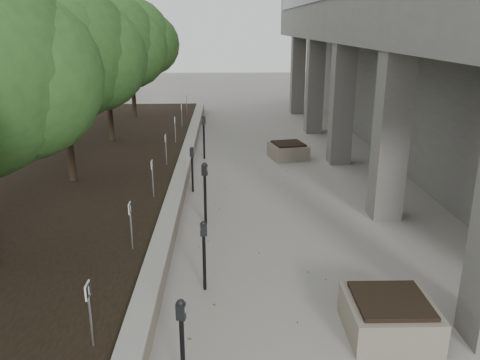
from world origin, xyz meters
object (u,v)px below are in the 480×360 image
object	(u,v)px
parking_meter_2	(204,256)
parking_meter_3	(205,193)
crabapple_tree_5	(131,58)
crabapple_tree_3	(63,82)
parking_meter_1	(182,346)
crabapple_tree_4	(106,67)
parking_meter_4	(192,170)
parking_meter_5	(204,137)
planter_back	(288,150)
planter_front	(389,316)

from	to	relation	value
parking_meter_2	parking_meter_3	xyz separation A→B (m)	(-0.09, 3.07, 0.10)
crabapple_tree_5	crabapple_tree_3	bearing A→B (deg)	-90.00
parking_meter_1	parking_meter_3	distance (m)	5.61
parking_meter_2	crabapple_tree_4	bearing A→B (deg)	99.69
crabapple_tree_3	parking_meter_4	size ratio (longest dim) A/B	4.12
parking_meter_5	planter_back	xyz separation A→B (m)	(3.00, -0.03, -0.50)
parking_meter_5	parking_meter_4	bearing A→B (deg)	-102.67
crabapple_tree_5	parking_meter_3	bearing A→B (deg)	-72.91
parking_meter_3	planter_front	distance (m)	5.38
planter_front	parking_meter_5	bearing A→B (deg)	107.12
parking_meter_1	parking_meter_4	distance (m)	7.97
parking_meter_4	planter_front	size ratio (longest dim) A/B	1.02
crabapple_tree_5	parking_meter_2	bearing A→B (deg)	-75.85
parking_meter_1	planter_back	bearing A→B (deg)	85.45
crabapple_tree_4	crabapple_tree_3	bearing A→B (deg)	-90.00
crabapple_tree_5	parking_meter_4	world-z (taller)	crabapple_tree_5
parking_meter_5	planter_front	distance (m)	10.94
crabapple_tree_3	parking_meter_3	bearing A→B (deg)	-31.43
planter_back	parking_meter_4	bearing A→B (deg)	-131.65
planter_back	parking_meter_5	bearing A→B (deg)	179.44
crabapple_tree_4	parking_meter_1	size ratio (longest dim) A/B	4.02
crabapple_tree_3	parking_meter_5	xyz separation A→B (m)	(3.54, 3.66, -2.34)
crabapple_tree_3	crabapple_tree_4	world-z (taller)	same
parking_meter_2	parking_meter_3	world-z (taller)	parking_meter_3
crabapple_tree_5	planter_front	bearing A→B (deg)	-68.08
crabapple_tree_4	parking_meter_1	bearing A→B (deg)	-74.04
parking_meter_4	planter_front	distance (m)	7.64
crabapple_tree_4	parking_meter_5	world-z (taller)	crabapple_tree_4
parking_meter_5	crabapple_tree_3	bearing A→B (deg)	-143.59
parking_meter_4	planter_back	distance (m)	4.82
crabapple_tree_4	parking_meter_4	distance (m)	6.46
crabapple_tree_5	parking_meter_3	world-z (taller)	crabapple_tree_5
parking_meter_4	parking_meter_5	xyz separation A→B (m)	(0.19, 3.62, 0.12)
parking_meter_3	parking_meter_5	distance (m)	5.98
planter_front	planter_back	size ratio (longest dim) A/B	1.07
crabapple_tree_4	planter_back	xyz separation A→B (m)	(6.53, -1.37, -2.84)
crabapple_tree_5	parking_meter_5	bearing A→B (deg)	-60.85
parking_meter_1	parking_meter_4	world-z (taller)	parking_meter_1
parking_meter_2	planter_back	world-z (taller)	parking_meter_2
crabapple_tree_4	crabapple_tree_5	distance (m)	5.00
parking_meter_4	planter_back	bearing A→B (deg)	50.81
crabapple_tree_3	parking_meter_1	xyz separation A→B (m)	(3.69, -7.92, -2.44)
crabapple_tree_3	crabapple_tree_5	size ratio (longest dim) A/B	1.00
crabapple_tree_4	parking_meter_3	world-z (taller)	crabapple_tree_4
parking_meter_2	crabapple_tree_3	bearing A→B (deg)	114.98
planter_back	parking_meter_1	bearing A→B (deg)	-103.80
crabapple_tree_5	planter_back	size ratio (longest dim) A/B	4.48
crabapple_tree_3	parking_meter_4	world-z (taller)	crabapple_tree_3
crabapple_tree_3	parking_meter_2	distance (m)	7.07
parking_meter_1	parking_meter_3	world-z (taller)	parking_meter_3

